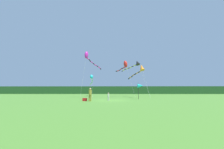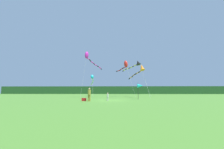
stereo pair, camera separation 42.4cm
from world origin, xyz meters
The scene contains 11 objects.
ground_plane centered at (0.00, 0.00, 0.00)m, with size 120.00×120.00×0.00m, color #4C842D.
distant_treeline centered at (0.00, 45.00, 1.76)m, with size 108.00×2.54×3.53m, color #234C23.
person_adult centered at (-2.69, -1.88, 0.97)m, with size 0.38×0.38×1.73m.
person_child centered at (-0.36, -0.49, 0.61)m, with size 0.24×0.24×1.09m.
cooler_box centered at (-3.48, -1.41, 0.20)m, with size 0.58×0.30×0.40m, color red.
banner_flag_pole centered at (4.68, 2.53, 2.16)m, with size 0.90×0.70×2.66m.
kite_red centered at (2.86, 11.11, 7.32)m, with size 4.10×3.90×8.35m.
kite_magenta centered at (-5.19, 9.05, 8.62)m, with size 3.26×7.91×9.77m.
kite_orange centered at (5.68, 7.71, 5.79)m, with size 3.20×7.95×6.80m.
kite_black centered at (5.90, 14.21, 8.23)m, with size 6.20×6.04×9.12m.
kite_cyan centered at (-5.79, 17.03, 4.86)m, with size 2.50×10.14×5.84m.
Camera 1 is at (0.57, -20.08, 1.32)m, focal length 22.19 mm.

